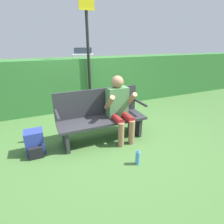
{
  "coord_description": "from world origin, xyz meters",
  "views": [
    {
      "loc": [
        -1.02,
        -2.78,
        1.76
      ],
      "look_at": [
        0.15,
        -0.1,
        0.58
      ],
      "focal_mm": 28.0,
      "sensor_mm": 36.0,
      "label": 1
    }
  ],
  "objects_px": {
    "parked_car": "(83,55)",
    "signpost": "(88,53)",
    "person_seated": "(119,105)",
    "water_bottle": "(138,158)",
    "backpack": "(35,143)",
    "park_bench": "(101,116)"
  },
  "relations": [
    {
      "from": "park_bench",
      "to": "person_seated",
      "type": "xyz_separation_m",
      "value": [
        0.32,
        -0.12,
        0.21
      ]
    },
    {
      "from": "parked_car",
      "to": "signpost",
      "type": "bearing_deg",
      "value": -179.63
    },
    {
      "from": "person_seated",
      "to": "backpack",
      "type": "relative_size",
      "value": 2.9
    },
    {
      "from": "person_seated",
      "to": "parked_car",
      "type": "relative_size",
      "value": 0.27
    },
    {
      "from": "parked_car",
      "to": "water_bottle",
      "type": "bearing_deg",
      "value": -177.5
    },
    {
      "from": "park_bench",
      "to": "signpost",
      "type": "xyz_separation_m",
      "value": [
        0.27,
        1.57,
        1.04
      ]
    },
    {
      "from": "park_bench",
      "to": "water_bottle",
      "type": "xyz_separation_m",
      "value": [
        0.22,
        -0.99,
        -0.34
      ]
    },
    {
      "from": "person_seated",
      "to": "signpost",
      "type": "xyz_separation_m",
      "value": [
        -0.05,
        1.69,
        0.83
      ]
    },
    {
      "from": "backpack",
      "to": "parked_car",
      "type": "bearing_deg",
      "value": 72.1
    },
    {
      "from": "backpack",
      "to": "parked_car",
      "type": "relative_size",
      "value": 0.09
    },
    {
      "from": "water_bottle",
      "to": "parked_car",
      "type": "height_order",
      "value": "parked_car"
    },
    {
      "from": "backpack",
      "to": "signpost",
      "type": "height_order",
      "value": "signpost"
    },
    {
      "from": "park_bench",
      "to": "signpost",
      "type": "distance_m",
      "value": 1.91
    },
    {
      "from": "park_bench",
      "to": "signpost",
      "type": "bearing_deg",
      "value": 80.29
    },
    {
      "from": "backpack",
      "to": "water_bottle",
      "type": "height_order",
      "value": "backpack"
    },
    {
      "from": "backpack",
      "to": "water_bottle",
      "type": "relative_size",
      "value": 1.72
    },
    {
      "from": "backpack",
      "to": "parked_car",
      "type": "distance_m",
      "value": 14.95
    },
    {
      "from": "person_seated",
      "to": "backpack",
      "type": "height_order",
      "value": "person_seated"
    },
    {
      "from": "park_bench",
      "to": "water_bottle",
      "type": "height_order",
      "value": "park_bench"
    },
    {
      "from": "backpack",
      "to": "water_bottle",
      "type": "bearing_deg",
      "value": -33.29
    },
    {
      "from": "person_seated",
      "to": "backpack",
      "type": "xyz_separation_m",
      "value": [
        -1.52,
        0.06,
        -0.47
      ]
    },
    {
      "from": "signpost",
      "to": "person_seated",
      "type": "bearing_deg",
      "value": -88.2
    }
  ]
}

